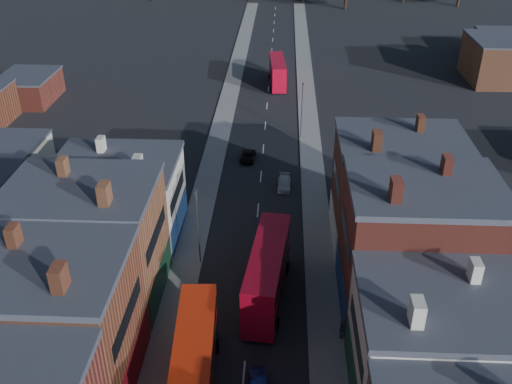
# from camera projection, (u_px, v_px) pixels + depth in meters

# --- Properties ---
(pavement_west) EXTENTS (3.00, 200.00, 0.12)m
(pavement_west) POSITION_uv_depth(u_px,v_px,m) (211.00, 168.00, 73.09)
(pavement_west) COLOR gray
(pavement_west) RESTS_ON ground
(pavement_east) EXTENTS (3.00, 200.00, 0.12)m
(pavement_east) POSITION_uv_depth(u_px,v_px,m) (312.00, 170.00, 72.54)
(pavement_east) COLOR gray
(pavement_east) RESTS_ON ground
(lamp_post_2) EXTENTS (0.25, 0.70, 8.12)m
(lamp_post_2) POSITION_uv_depth(u_px,v_px,m) (198.00, 222.00, 53.40)
(lamp_post_2) COLOR slate
(lamp_post_2) RESTS_ON ground
(lamp_post_3) EXTENTS (0.25, 0.70, 8.12)m
(lamp_post_3) POSITION_uv_depth(u_px,v_px,m) (302.00, 107.00, 78.93)
(lamp_post_3) COLOR slate
(lamp_post_3) RESTS_ON ground
(bus_0) EXTENTS (3.59, 12.03, 5.13)m
(bus_0) POSITION_uv_depth(u_px,v_px,m) (195.00, 363.00, 40.92)
(bus_0) COLOR red
(bus_0) RESTS_ON ground
(bus_1) EXTENTS (4.00, 12.26, 5.20)m
(bus_1) POSITION_uv_depth(u_px,v_px,m) (267.00, 272.00, 49.92)
(bus_1) COLOR #B30A21
(bus_1) RESTS_ON ground
(bus_2) EXTENTS (3.27, 10.70, 4.55)m
(bus_2) POSITION_uv_depth(u_px,v_px,m) (278.00, 72.00, 99.34)
(bus_2) COLOR #BA0820
(bus_2) RESTS_ON ground
(car_2) EXTENTS (2.06, 3.99, 1.08)m
(car_2) POSITION_uv_depth(u_px,v_px,m) (248.00, 156.00, 74.88)
(car_2) COLOR black
(car_2) RESTS_ON ground
(car_3) EXTENTS (1.64, 3.87, 1.11)m
(car_3) POSITION_uv_depth(u_px,v_px,m) (284.00, 183.00, 68.45)
(car_3) COLOR silver
(car_3) RESTS_ON ground
(ped_3) EXTENTS (0.63, 1.03, 1.64)m
(ped_3) POSITION_uv_depth(u_px,v_px,m) (341.00, 330.00, 46.40)
(ped_3) COLOR #56504A
(ped_3) RESTS_ON pavement_east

